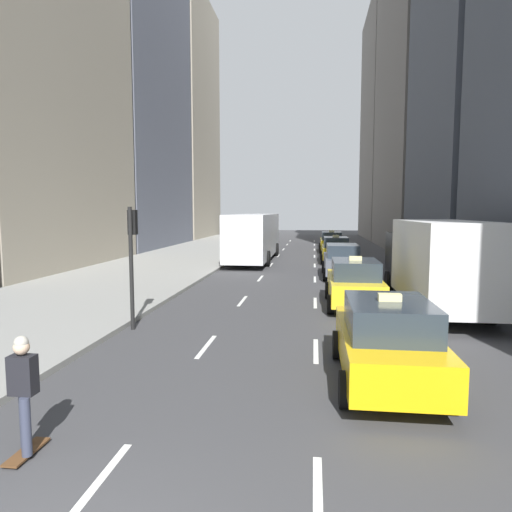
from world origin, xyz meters
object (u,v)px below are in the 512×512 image
at_px(taxi_fourth, 354,283).
at_px(box_truck, 435,261).
at_px(city_bus, 254,235).
at_px(traffic_light_pole, 132,248).
at_px(taxi_third, 387,340).
at_px(skateboarder, 24,390).
at_px(taxi_lead, 336,249).
at_px(sedan_black_near, 342,260).
at_px(taxi_second, 331,242).

bearing_deg(taxi_fourth, box_truck, 1.47).
height_order(city_bus, box_truck, city_bus).
bearing_deg(city_bus, traffic_light_pole, -93.45).
bearing_deg(taxi_third, traffic_light_pole, 152.86).
bearing_deg(skateboarder, taxi_lead, 77.79).
bearing_deg(taxi_third, sedan_black_near, 90.00).
distance_m(taxi_fourth, traffic_light_pole, 7.99).
bearing_deg(taxi_second, taxi_lead, -90.00).
xyz_separation_m(taxi_second, skateboarder, (-5.53, -33.20, 0.08)).
bearing_deg(taxi_second, box_truck, -82.81).
bearing_deg(taxi_third, skateboarder, -147.75).
bearing_deg(traffic_light_pole, taxi_lead, 70.05).
bearing_deg(sedan_black_near, taxi_second, 90.00).
height_order(taxi_second, taxi_third, same).
bearing_deg(skateboarder, box_truck, 52.88).
relative_size(taxi_fourth, traffic_light_pole, 1.22).
distance_m(taxi_fourth, city_bus, 15.92).
bearing_deg(traffic_light_pole, taxi_fourth, 30.54).
bearing_deg(box_truck, traffic_light_pole, -156.99).
height_order(taxi_lead, taxi_fourth, same).
height_order(taxi_third, box_truck, box_truck).
xyz_separation_m(taxi_second, taxi_third, (0.00, -29.71, 0.00)).
height_order(taxi_second, box_truck, box_truck).
relative_size(taxi_third, box_truck, 0.52).
relative_size(taxi_third, taxi_fourth, 1.00).
xyz_separation_m(city_bus, box_truck, (8.41, -14.80, -0.08)).
relative_size(taxi_fourth, box_truck, 0.52).
relative_size(taxi_fourth, city_bus, 0.38).
relative_size(taxi_lead, box_truck, 0.52).
xyz_separation_m(taxi_second, traffic_light_pole, (-6.75, -26.25, 1.53)).
relative_size(sedan_black_near, box_truck, 0.56).
bearing_deg(taxi_second, skateboarder, -99.45).
bearing_deg(taxi_fourth, taxi_second, 90.00).
bearing_deg(taxi_second, city_bus, -127.19).
distance_m(taxi_second, traffic_light_pole, 27.15).
relative_size(taxi_lead, city_bus, 0.38).
relative_size(taxi_lead, taxi_second, 1.00).
bearing_deg(sedan_black_near, skateboarder, -106.71).
distance_m(taxi_lead, taxi_fourth, 14.61).
bearing_deg(taxi_lead, taxi_second, 90.00).
bearing_deg(taxi_third, taxi_second, 90.00).
height_order(taxi_second, sedan_black_near, taxi_second).
bearing_deg(city_bus, taxi_fourth, -69.32).
height_order(taxi_third, sedan_black_near, taxi_third).
xyz_separation_m(taxi_second, box_truck, (2.80, -22.19, 0.83)).
height_order(taxi_fourth, box_truck, box_truck).
relative_size(taxi_lead, sedan_black_near, 0.93).
bearing_deg(skateboarder, city_bus, 90.19).
bearing_deg(skateboarder, traffic_light_pole, 99.99).
bearing_deg(sedan_black_near, taxi_fourth, -90.00).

